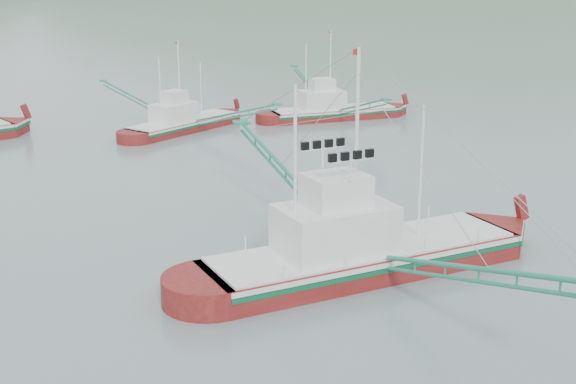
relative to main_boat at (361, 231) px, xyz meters
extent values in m
plane|color=slate|center=(-2.63, -1.95, -2.17)|extent=(1200.00, 1200.00, 0.00)
cube|color=maroon|center=(0.18, 0.04, -1.96)|extent=(16.83, 7.83, 2.17)
cube|color=silver|center=(0.18, 0.04, -1.03)|extent=(16.53, 7.85, 0.24)
cube|color=#0B5030|center=(0.18, 0.04, -1.31)|extent=(16.53, 7.87, 0.24)
cube|color=silver|center=(0.18, 0.04, -0.82)|extent=(15.99, 7.44, 0.13)
cube|color=silver|center=(-1.40, -0.32, 0.32)|extent=(6.06, 4.59, 2.39)
cube|color=silver|center=(-1.40, -0.32, 2.27)|extent=(3.28, 2.95, 1.52)
cylinder|color=white|center=(-0.35, -0.08, 4.01)|extent=(0.17, 0.17, 9.76)
cylinder|color=white|center=(-3.52, -0.80, 3.28)|extent=(0.15, 0.15, 8.30)
cylinder|color=white|center=(3.36, 0.76, 2.55)|extent=(0.13, 0.13, 6.83)
cube|color=maroon|center=(-4.25, 35.87, -2.02)|extent=(11.11, 9.80, 1.57)
cube|color=silver|center=(-4.25, 35.87, -1.35)|extent=(10.97, 9.70, 0.17)
cube|color=#0B5030|center=(-4.25, 35.87, -1.55)|extent=(10.98, 9.71, 0.17)
cube|color=silver|center=(-4.25, 35.87, -1.19)|extent=(10.56, 9.31, 0.09)
cube|color=silver|center=(-5.16, 35.14, -0.37)|extent=(4.62, 4.40, 1.72)
cube|color=silver|center=(-5.16, 35.14, 1.04)|extent=(2.67, 2.62, 1.10)
cylinder|color=white|center=(-4.55, 35.63, 2.29)|extent=(0.13, 0.13, 7.05)
cylinder|color=white|center=(-6.38, 34.16, 1.76)|extent=(0.11, 0.11, 5.99)
cylinder|color=white|center=(-2.42, 37.34, 1.23)|extent=(0.09, 0.09, 4.93)
cube|color=maroon|center=(10.42, 37.82, -2.01)|extent=(12.58, 4.41, 1.64)
cube|color=silver|center=(10.42, 37.82, -1.31)|extent=(12.34, 4.45, 0.18)
cube|color=#0B5030|center=(10.42, 37.82, -1.52)|extent=(12.34, 4.47, 0.18)
cube|color=silver|center=(10.42, 37.82, -1.15)|extent=(11.95, 4.19, 0.10)
cube|color=silver|center=(9.19, 37.71, -0.28)|extent=(4.33, 3.00, 1.81)
cube|color=silver|center=(9.19, 37.71, 1.20)|extent=(2.29, 2.00, 1.15)
cylinder|color=white|center=(10.01, 37.79, 2.51)|extent=(0.13, 0.13, 7.40)
cylinder|color=white|center=(7.55, 37.56, 1.96)|extent=(0.12, 0.12, 6.29)
cylinder|color=white|center=(12.87, 38.05, 1.40)|extent=(0.10, 0.10, 5.18)
camera|label=1|loc=(-12.45, -34.90, 12.86)|focal=50.00mm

